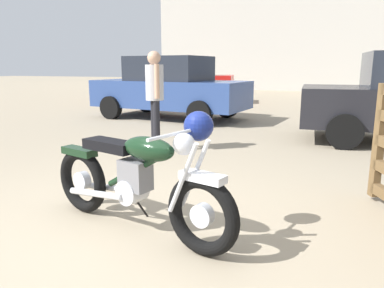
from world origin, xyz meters
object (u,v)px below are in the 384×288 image
(vintage_motorcycle, at_px, (140,177))
(blue_hatchback_right, at_px, (181,79))
(white_estate_far, at_px, (170,88))
(bystander, at_px, (155,91))

(vintage_motorcycle, xyz_separation_m, blue_hatchback_right, (-3.79, 11.23, 0.43))
(blue_hatchback_right, bearing_deg, white_estate_far, -81.93)
(blue_hatchback_right, height_order, white_estate_far, blue_hatchback_right)
(bystander, relative_size, blue_hatchback_right, 0.40)
(vintage_motorcycle, xyz_separation_m, white_estate_far, (-2.44, 6.66, 0.34))
(vintage_motorcycle, distance_m, blue_hatchback_right, 11.86)
(blue_hatchback_right, distance_m, white_estate_far, 4.77)
(white_estate_far, bearing_deg, bystander, 117.74)
(vintage_motorcycle, height_order, white_estate_far, white_estate_far)
(vintage_motorcycle, bearing_deg, bystander, 129.88)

